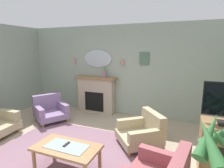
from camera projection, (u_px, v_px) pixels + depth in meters
The scene contains 13 objects.
floor at pixel (68, 163), 3.45m from camera, with size 7.29×6.53×0.10m, color tan.
wall_back at pixel (120, 70), 5.74m from camera, with size 7.29×0.10×2.73m, color #93A393.
patterned_rug at pixel (74, 154), 3.62m from camera, with size 3.20×2.40×0.01m, color #7F5B6B.
fireplace at pixel (96, 95), 5.97m from camera, with size 1.36×0.36×1.16m.
mantel_vase_centre at pixel (104, 72), 5.68m from camera, with size 0.11×0.11×0.37m.
wall_mirror at pixel (97, 59), 5.88m from camera, with size 0.96×0.06×0.56m, color #B2BCC6.
wall_sconce_left at pixel (74, 60), 6.16m from camera, with size 0.14×0.14×0.14m, color #D17066.
wall_sconce_right at pixel (122, 61), 5.53m from camera, with size 0.14×0.14×0.14m, color #D17066.
framed_picture at pixel (144, 59), 5.32m from camera, with size 0.28×0.03×0.36m, color #4C6B56.
coffee_table at pixel (67, 149), 3.09m from camera, with size 1.10×0.60×0.45m.
tv_remote at pixel (66, 144), 3.12m from camera, with size 0.04×0.16×0.02m, color black.
armchair_beside_couch at pixel (50, 110), 5.34m from camera, with size 1.12×1.11×0.71m.
armchair_near_fireplace at pixel (142, 131), 3.95m from camera, with size 1.14×1.14×0.71m.
Camera 1 is at (1.94, -2.57, 2.04)m, focal length 29.81 mm.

